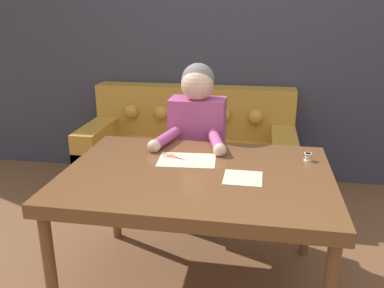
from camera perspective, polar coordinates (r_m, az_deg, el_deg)
The scene contains 8 objects.
wall_back at distance 3.73m, azimuth 7.10°, elevation 14.47°, with size 8.00×0.06×2.60m.
dining_table at distance 2.20m, azimuth 0.73°, elevation -5.48°, with size 1.42×1.02×0.74m.
couch at distance 3.59m, azimuth -0.35°, elevation -1.67°, with size 1.79×0.82×0.89m.
person at distance 2.86m, azimuth 0.73°, elevation -0.48°, with size 0.48×0.62×1.22m.
pattern_paper_main at distance 2.32m, azimuth -0.72°, elevation -2.28°, with size 0.34×0.26×0.00m.
pattern_paper_offcut at distance 2.10m, azimuth 7.16°, elevation -4.76°, with size 0.20×0.20×0.00m.
scissors at distance 2.36m, azimuth -2.36°, elevation -1.93°, with size 0.22×0.15×0.01m.
thread_spool at distance 2.40m, azimuth 15.95°, elevation -1.75°, with size 0.04×0.04×0.05m.
Camera 1 is at (0.19, -1.84, 1.58)m, focal length 38.00 mm.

